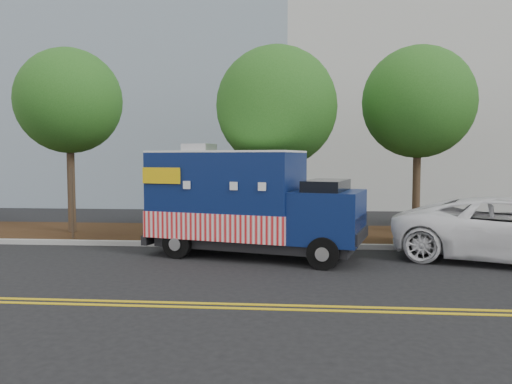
{
  "coord_description": "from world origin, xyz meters",
  "views": [
    {
      "loc": [
        2.55,
        -13.48,
        2.74
      ],
      "look_at": [
        1.37,
        0.6,
        1.74
      ],
      "focal_mm": 35.0,
      "sensor_mm": 36.0,
      "label": 1
    }
  ],
  "objects": [
    {
      "name": "tree_a",
      "position": [
        -5.21,
        3.03,
        4.63
      ],
      "size": [
        3.55,
        3.55,
        6.42
      ],
      "color": "#38281C",
      "rests_on": "ground"
    },
    {
      "name": "tree_b",
      "position": [
        1.85,
        2.84,
        4.36
      ],
      "size": [
        3.93,
        3.93,
        6.34
      ],
      "color": "#38281C",
      "rests_on": "ground"
    },
    {
      "name": "curb",
      "position": [
        0.0,
        1.4,
        0.07
      ],
      "size": [
        120.0,
        0.18,
        0.15
      ],
      "primitive_type": "cube",
      "color": "#9E9E99",
      "rests_on": "ground"
    },
    {
      "name": "tree_c",
      "position": [
        6.58,
        3.84,
        4.57
      ],
      "size": [
        3.76,
        3.76,
        6.46
      ],
      "color": "#38281C",
      "rests_on": "ground"
    },
    {
      "name": "sign_post",
      "position": [
        -4.58,
        1.73,
        1.2
      ],
      "size": [
        0.06,
        0.06,
        2.4
      ],
      "primitive_type": "cube",
      "color": "#473828",
      "rests_on": "ground"
    },
    {
      "name": "centerline_far",
      "position": [
        0.0,
        -4.7,
        0.01
      ],
      "size": [
        120.0,
        0.1,
        0.01
      ],
      "primitive_type": "cube",
      "color": "gold",
      "rests_on": "ground"
    },
    {
      "name": "mulch_strip",
      "position": [
        0.0,
        3.5,
        0.07
      ],
      "size": [
        120.0,
        4.0,
        0.15
      ],
      "primitive_type": "cube",
      "color": "black",
      "rests_on": "ground"
    },
    {
      "name": "food_truck",
      "position": [
        1.08,
        0.18,
        1.41
      ],
      "size": [
        6.24,
        3.6,
        3.11
      ],
      "rotation": [
        0.0,
        0.0,
        -0.27
      ],
      "color": "black",
      "rests_on": "ground"
    },
    {
      "name": "centerline_near",
      "position": [
        0.0,
        -4.45,
        0.01
      ],
      "size": [
        120.0,
        0.1,
        0.01
      ],
      "primitive_type": "cube",
      "color": "gold",
      "rests_on": "ground"
    },
    {
      "name": "ground",
      "position": [
        0.0,
        0.0,
        0.0
      ],
      "size": [
        120.0,
        120.0,
        0.0
      ],
      "primitive_type": "plane",
      "color": "black",
      "rests_on": "ground"
    }
  ]
}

